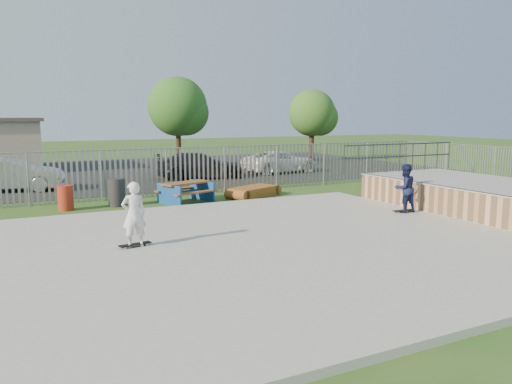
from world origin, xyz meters
name	(u,v)px	position (x,y,z in m)	size (l,w,h in m)	color
ground	(234,251)	(0.00, 0.00, 0.00)	(120.00, 120.00, 0.00)	#27551D
concrete_slab	(234,249)	(0.00, 0.00, 0.07)	(15.00, 12.00, 0.15)	#A1A19B
quarter_pipe	(471,196)	(9.50, 1.04, 0.56)	(5.50, 7.05, 2.19)	tan
fence	(205,186)	(1.00, 4.59, 1.00)	(26.04, 16.02, 2.00)	gray
picnic_table	(186,192)	(1.23, 7.22, 0.41)	(2.29, 2.08, 0.80)	brown
funbox	(254,192)	(4.19, 7.33, 0.21)	(2.31, 1.78, 0.41)	brown
trash_bin_red	(66,198)	(-3.08, 7.62, 0.45)	(0.53, 0.53, 0.89)	maroon
trash_bin_grey	(117,192)	(-1.29, 7.65, 0.51)	(0.62, 0.62, 1.03)	#232326
parking_lot	(100,173)	(0.00, 19.00, 0.01)	(40.00, 18.00, 0.02)	black
car_silver	(10,175)	(-4.74, 13.41, 0.75)	(1.55, 4.46, 1.47)	silver
car_dark	(200,166)	(4.31, 14.00, 0.70)	(1.90, 4.66, 1.35)	black
car_white	(281,162)	(9.51, 14.49, 0.66)	(2.11, 4.58, 1.27)	white
tree_mid	(178,107)	(5.06, 19.86, 3.87)	(3.73, 3.73, 5.75)	#3B2617
tree_right	(312,113)	(15.19, 19.96, 3.51)	(3.38, 3.38, 5.22)	#41291A
skateboard_a	(404,211)	(6.79, 1.39, 0.19)	(0.81, 0.23, 0.08)	black
skateboard_b	(135,245)	(-2.20, 0.98, 0.19)	(0.82, 0.33, 0.08)	black
skater_navy	(405,188)	(6.79, 1.39, 0.95)	(0.78, 0.61, 1.60)	#141A3E
skater_white	(134,214)	(-2.20, 0.98, 0.95)	(0.58, 0.38, 1.60)	white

